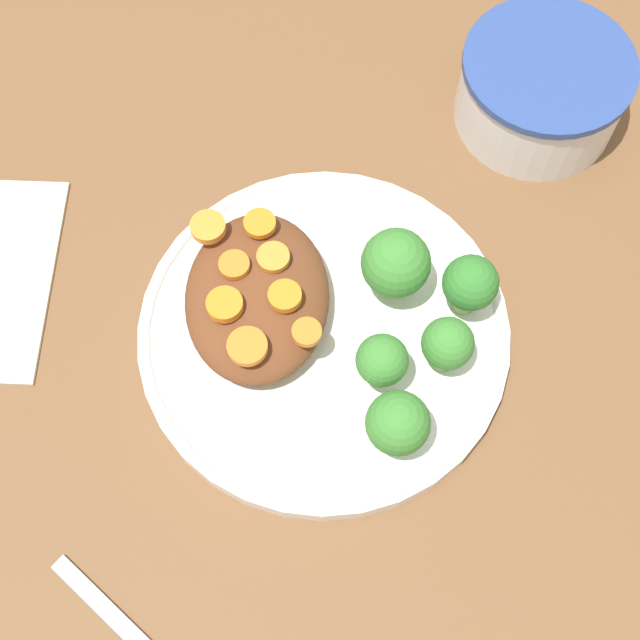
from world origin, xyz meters
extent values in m
plane|color=brown|center=(0.00, 0.00, 0.00)|extent=(4.00, 4.00, 0.00)
cylinder|color=white|center=(0.00, 0.00, 0.01)|extent=(0.24, 0.24, 0.01)
torus|color=white|center=(0.00, 0.00, 0.01)|extent=(0.24, 0.24, 0.01)
cylinder|color=silver|center=(-0.18, 0.15, 0.03)|extent=(0.12, 0.12, 0.06)
cylinder|color=#2D478C|center=(-0.18, 0.15, 0.06)|extent=(0.12, 0.12, 0.01)
cylinder|color=white|center=(-0.18, 0.15, 0.05)|extent=(0.10, 0.10, 0.01)
ellipsoid|color=brown|center=(-0.02, -0.04, 0.03)|extent=(0.12, 0.09, 0.03)
cylinder|color=#7FA85B|center=(0.07, 0.04, 0.03)|extent=(0.02, 0.02, 0.02)
sphere|color=#3D8433|center=(0.07, 0.04, 0.05)|extent=(0.04, 0.04, 0.04)
cylinder|color=#7FA85B|center=(-0.03, 0.04, 0.03)|extent=(0.01, 0.01, 0.02)
sphere|color=#3D8433|center=(-0.03, 0.04, 0.05)|extent=(0.04, 0.04, 0.04)
cylinder|color=#759E51|center=(0.03, 0.04, 0.03)|extent=(0.01, 0.01, 0.02)
sphere|color=#3D8433|center=(0.03, 0.04, 0.05)|extent=(0.03, 0.03, 0.03)
cylinder|color=#759E51|center=(-0.02, 0.09, 0.03)|extent=(0.01, 0.01, 0.02)
sphere|color=#337A2D|center=(-0.02, 0.09, 0.05)|extent=(0.04, 0.04, 0.04)
cylinder|color=#759E51|center=(0.02, 0.08, 0.02)|extent=(0.02, 0.02, 0.02)
sphere|color=#3D8433|center=(0.02, 0.08, 0.04)|extent=(0.03, 0.03, 0.03)
cylinder|color=orange|center=(0.02, -0.01, 0.05)|extent=(0.02, 0.02, 0.01)
cylinder|color=orange|center=(-0.03, -0.06, 0.05)|extent=(0.02, 0.02, 0.01)
cylinder|color=orange|center=(-0.03, -0.03, 0.05)|extent=(0.02, 0.02, 0.00)
cylinder|color=orange|center=(0.00, -0.06, 0.05)|extent=(0.02, 0.02, 0.01)
cylinder|color=orange|center=(-0.01, -0.02, 0.05)|extent=(0.02, 0.02, 0.01)
cylinder|color=orange|center=(0.03, -0.05, 0.05)|extent=(0.02, 0.02, 0.01)
cylinder|color=orange|center=(-0.06, -0.04, 0.05)|extent=(0.02, 0.02, 0.00)
cylinder|color=orange|center=(-0.05, -0.07, 0.05)|extent=(0.02, 0.02, 0.01)
cube|color=#BABABA|center=(0.19, -0.11, 0.00)|extent=(0.09, 0.10, 0.01)
camera|label=1|loc=(0.23, 0.00, 0.54)|focal=50.00mm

